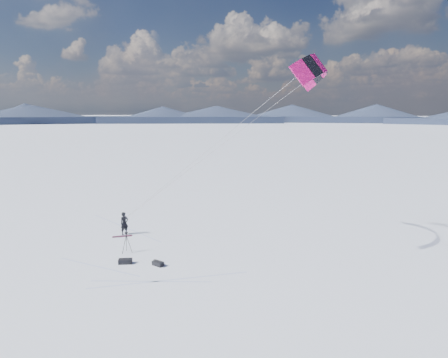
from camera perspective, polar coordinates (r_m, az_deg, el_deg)
The scene contains 9 objects.
ground at distance 28.58m, azimuth -14.53°, elevation -10.24°, with size 1800.00×1800.00×0.00m, color white.
horizon_hills at distance 27.54m, azimuth -14.87°, elevation -3.19°, with size 704.00×704.42×8.80m.
snow_tracks at distance 29.95m, azimuth -17.24°, elevation -9.41°, with size 13.93×9.84×0.01m.
snowkiter at distance 31.78m, azimuth -14.86°, elevation -8.15°, with size 0.68×0.44×1.85m, color black.
snowboard at distance 31.30m, azimuth -15.25°, elevation -8.41°, with size 1.53×0.29×0.04m, color maroon.
tripod at distance 27.55m, azimuth -14.64°, elevation -8.89°, with size 0.71×0.69×1.51m.
gear_bag_a at distance 25.94m, azimuth -14.81°, elevation -12.01°, with size 0.94×0.81×0.38m.
gear_bag_b at distance 25.20m, azimuth -10.03°, elevation -12.54°, with size 0.80×0.46×0.35m.
power_kite at distance 26.19m, azimuth 13.23°, elevation 15.72°, with size 15.36×6.66×12.19m.
Camera 1 is at (18.47, -19.45, 9.86)m, focal length 30.00 mm.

